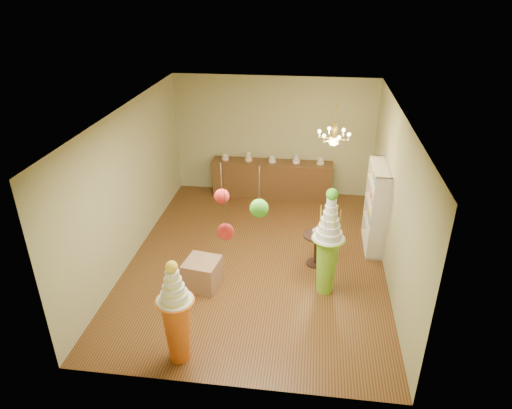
# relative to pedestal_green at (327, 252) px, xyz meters

# --- Properties ---
(floor) EXTENTS (6.50, 6.50, 0.00)m
(floor) POSITION_rel_pedestal_green_xyz_m (-1.34, 0.90, -0.82)
(floor) COLOR #533216
(floor) RESTS_ON ground
(ceiling) EXTENTS (6.50, 6.50, 0.00)m
(ceiling) POSITION_rel_pedestal_green_xyz_m (-1.34, 0.90, 2.18)
(ceiling) COLOR white
(ceiling) RESTS_ON ground
(wall_back) EXTENTS (5.00, 0.04, 3.00)m
(wall_back) POSITION_rel_pedestal_green_xyz_m (-1.34, 4.15, 0.68)
(wall_back) COLOR tan
(wall_back) RESTS_ON ground
(wall_front) EXTENTS (5.00, 0.04, 3.00)m
(wall_front) POSITION_rel_pedestal_green_xyz_m (-1.34, -2.35, 0.68)
(wall_front) COLOR tan
(wall_front) RESTS_ON ground
(wall_left) EXTENTS (0.04, 6.50, 3.00)m
(wall_left) POSITION_rel_pedestal_green_xyz_m (-3.84, 0.90, 0.68)
(wall_left) COLOR tan
(wall_left) RESTS_ON ground
(wall_right) EXTENTS (0.04, 6.50, 3.00)m
(wall_right) POSITION_rel_pedestal_green_xyz_m (1.16, 0.90, 0.68)
(wall_right) COLOR tan
(wall_right) RESTS_ON ground
(pedestal_green) EXTENTS (0.70, 0.70, 2.04)m
(pedestal_green) POSITION_rel_pedestal_green_xyz_m (0.00, 0.00, 0.00)
(pedestal_green) COLOR #77B829
(pedestal_green) RESTS_ON floor
(pedestal_orange) EXTENTS (0.59, 0.59, 1.71)m
(pedestal_orange) POSITION_rel_pedestal_green_xyz_m (-2.15, -1.91, -0.13)
(pedestal_orange) COLOR orange
(pedestal_orange) RESTS_ON floor
(burlap_riser) EXTENTS (0.68, 0.68, 0.54)m
(burlap_riser) POSITION_rel_pedestal_green_xyz_m (-2.22, -0.14, -0.55)
(burlap_riser) COLOR #936C50
(burlap_riser) RESTS_ON floor
(sideboard) EXTENTS (3.04, 0.54, 1.16)m
(sideboard) POSITION_rel_pedestal_green_xyz_m (-1.34, 3.87, -0.34)
(sideboard) COLOR #54341A
(sideboard) RESTS_ON floor
(shelving_unit) EXTENTS (0.33, 1.20, 1.80)m
(shelving_unit) POSITION_rel_pedestal_green_xyz_m (1.00, 1.70, 0.09)
(shelving_unit) COLOR beige
(shelving_unit) RESTS_ON floor
(round_table) EXTENTS (0.69, 0.69, 0.68)m
(round_table) POSITION_rel_pedestal_green_xyz_m (-0.18, 0.83, -0.38)
(round_table) COLOR black
(round_table) RESTS_ON floor
(vase) EXTENTS (0.23, 0.23, 0.20)m
(vase) POSITION_rel_pedestal_green_xyz_m (-0.18, 0.83, -0.04)
(vase) COLOR beige
(vase) RESTS_ON round_table
(pom_red_left) EXTENTS (0.21, 0.21, 0.64)m
(pom_red_left) POSITION_rel_pedestal_green_xyz_m (-1.54, -1.37, 1.65)
(pom_red_left) COLOR #383328
(pom_red_left) RESTS_ON ceiling
(pom_green_mid) EXTENTS (0.25, 0.25, 0.78)m
(pom_green_mid) POSITION_rel_pedestal_green_xyz_m (-1.02, -1.44, 1.53)
(pom_green_mid) COLOR #383328
(pom_green_mid) RESTS_ON ceiling
(pom_red_right) EXTENTS (0.21, 0.21, 0.82)m
(pom_red_right) POSITION_rel_pedestal_green_xyz_m (-1.37, -2.01, 1.47)
(pom_red_right) COLOR #383328
(pom_red_right) RESTS_ON ceiling
(chandelier) EXTENTS (0.77, 0.77, 0.85)m
(chandelier) POSITION_rel_pedestal_green_xyz_m (0.03, 1.74, 1.49)
(chandelier) COLOR #E8B752
(chandelier) RESTS_ON ceiling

